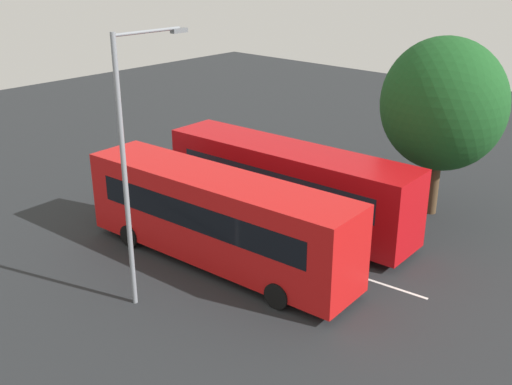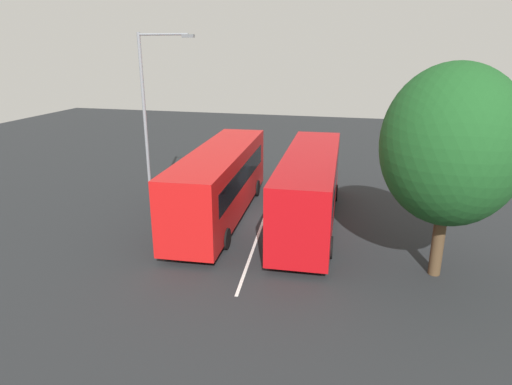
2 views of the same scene
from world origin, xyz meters
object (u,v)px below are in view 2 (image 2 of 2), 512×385
object	(u,v)px
street_lamp	(149,113)
depot_tree	(451,146)
bus_center_left	(220,181)
pedestrian	(311,165)
bus_far_left	(310,186)

from	to	relation	value
street_lamp	depot_tree	world-z (taller)	street_lamp
bus_center_left	depot_tree	distance (m)	10.71
bus_center_left	pedestrian	distance (m)	8.24
bus_center_left	pedestrian	world-z (taller)	bus_center_left
pedestrian	street_lamp	distance (m)	10.94
bus_center_left	depot_tree	xyz separation A→B (m)	(-3.72, -9.58, 3.02)
bus_center_left	depot_tree	bearing A→B (deg)	-114.91
bus_far_left	depot_tree	world-z (taller)	depot_tree
depot_tree	street_lamp	bearing A→B (deg)	74.10
bus_far_left	depot_tree	bearing A→B (deg)	-129.81
bus_far_left	street_lamp	distance (m)	8.49
pedestrian	street_lamp	world-z (taller)	street_lamp
pedestrian	bus_far_left	bearing A→B (deg)	-16.32
pedestrian	depot_tree	distance (m)	13.29
bus_center_left	pedestrian	xyz separation A→B (m)	(7.43, -3.46, -0.83)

